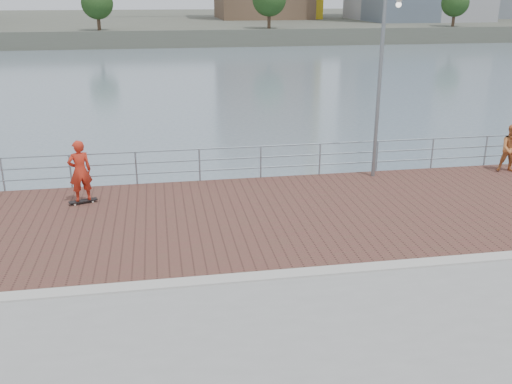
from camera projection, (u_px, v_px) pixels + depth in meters
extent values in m
plane|color=slate|center=(271.00, 353.00, 13.32)|extent=(400.00, 400.00, 0.00)
cube|color=brown|center=(246.00, 216.00, 15.99)|extent=(40.00, 6.80, 0.02)
cube|color=#B7B5AD|center=(271.00, 276.00, 12.64)|extent=(40.00, 0.40, 0.06)
cube|color=#4C5142|center=(164.00, 22.00, 126.64)|extent=(320.00, 95.00, 2.50)
cylinder|color=#8C9EA8|center=(3.00, 175.00, 17.81)|extent=(0.06, 0.06, 1.10)
cylinder|color=#8C9EA8|center=(71.00, 172.00, 18.14)|extent=(0.06, 0.06, 1.10)
cylinder|color=#8C9EA8|center=(136.00, 168.00, 18.47)|extent=(0.06, 0.06, 1.10)
cylinder|color=#8C9EA8|center=(200.00, 165.00, 18.80)|extent=(0.06, 0.06, 1.10)
cylinder|color=#8C9EA8|center=(261.00, 162.00, 19.13)|extent=(0.06, 0.06, 1.10)
cylinder|color=#8C9EA8|center=(320.00, 159.00, 19.46)|extent=(0.06, 0.06, 1.10)
cylinder|color=#8C9EA8|center=(377.00, 156.00, 19.79)|extent=(0.06, 0.06, 1.10)
cylinder|color=#8C9EA8|center=(432.00, 154.00, 20.12)|extent=(0.06, 0.06, 1.10)
cylinder|color=#8C9EA8|center=(485.00, 151.00, 20.45)|extent=(0.06, 0.06, 1.10)
cylinder|color=#8C9EA8|center=(230.00, 148.00, 18.78)|extent=(39.00, 0.05, 0.05)
cylinder|color=#8C9EA8|center=(230.00, 159.00, 18.91)|extent=(39.00, 0.05, 0.05)
cylinder|color=#8C9EA8|center=(230.00, 169.00, 19.03)|extent=(39.00, 0.05, 0.05)
cylinder|color=slate|center=(379.00, 85.00, 18.42)|extent=(0.12, 0.12, 6.23)
cube|color=black|center=(83.00, 201.00, 16.93)|extent=(0.84, 0.46, 0.03)
cylinder|color=beige|center=(75.00, 204.00, 16.77)|extent=(0.07, 0.06, 0.06)
cylinder|color=beige|center=(93.00, 201.00, 17.01)|extent=(0.07, 0.06, 0.06)
cylinder|color=beige|center=(74.00, 203.00, 16.89)|extent=(0.07, 0.06, 0.06)
cylinder|color=beige|center=(92.00, 200.00, 17.13)|extent=(0.07, 0.06, 0.06)
imported|color=red|center=(80.00, 171.00, 16.62)|extent=(0.78, 0.63, 1.84)
imported|color=#C47139|center=(512.00, 149.00, 19.62)|extent=(0.97, 0.85, 1.66)
cylinder|color=#473323|center=(98.00, 18.00, 81.79)|extent=(0.50, 0.50, 3.49)
sphere|color=#193814|center=(97.00, 3.00, 81.12)|extent=(4.48, 4.48, 4.48)
cylinder|color=#473323|center=(269.00, 15.00, 85.73)|extent=(0.50, 0.50, 3.98)
cylinder|color=#473323|center=(454.00, 15.00, 90.66)|extent=(0.50, 0.50, 3.38)
sphere|color=#193814|center=(455.00, 3.00, 90.01)|extent=(4.34, 4.34, 4.34)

